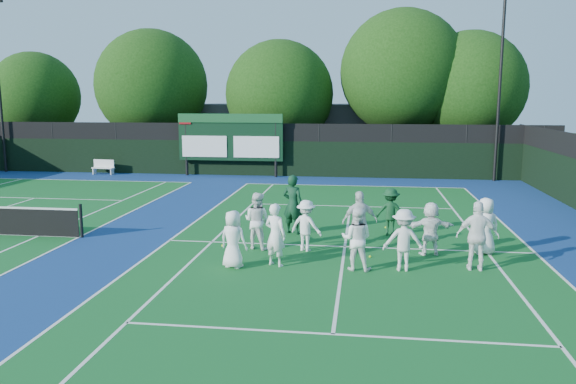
# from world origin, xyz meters

# --- Properties ---
(ground) EXTENTS (120.00, 120.00, 0.00)m
(ground) POSITION_xyz_m (0.00, 0.00, 0.00)
(ground) COLOR #1C3C10
(ground) RESTS_ON ground
(court_apron) EXTENTS (34.00, 32.00, 0.01)m
(court_apron) POSITION_xyz_m (-6.00, 1.00, 0.00)
(court_apron) COLOR navy
(court_apron) RESTS_ON ground
(near_court) EXTENTS (11.05, 23.85, 0.01)m
(near_court) POSITION_xyz_m (0.00, 1.00, 0.01)
(near_court) COLOR #115720
(near_court) RESTS_ON ground
(back_fence) EXTENTS (34.00, 0.08, 3.00)m
(back_fence) POSITION_xyz_m (-6.00, 16.00, 1.36)
(back_fence) COLOR black
(back_fence) RESTS_ON ground
(scoreboard) EXTENTS (6.00, 0.21, 3.55)m
(scoreboard) POSITION_xyz_m (-7.01, 15.59, 2.19)
(scoreboard) COLOR black
(scoreboard) RESTS_ON ground
(clubhouse) EXTENTS (18.00, 6.00, 4.00)m
(clubhouse) POSITION_xyz_m (-2.00, 24.00, 2.00)
(clubhouse) COLOR #57575C
(clubhouse) RESTS_ON ground
(light_pole_right) EXTENTS (1.20, 0.30, 10.12)m
(light_pole_right) POSITION_xyz_m (7.50, 15.70, 6.30)
(light_pole_right) COLOR black
(light_pole_right) RESTS_ON ground
(bench) EXTENTS (1.40, 0.58, 0.86)m
(bench) POSITION_xyz_m (-14.57, 15.36, 0.46)
(bench) COLOR silver
(bench) RESTS_ON ground
(tree_a) EXTENTS (5.77, 5.77, 7.42)m
(tree_a) POSITION_xyz_m (-20.96, 19.58, 4.38)
(tree_a) COLOR black
(tree_a) RESTS_ON ground
(tree_b) EXTENTS (7.09, 7.09, 8.74)m
(tree_b) POSITION_xyz_m (-12.89, 19.58, 5.01)
(tree_b) COLOR black
(tree_b) RESTS_ON ground
(tree_c) EXTENTS (6.68, 6.68, 7.98)m
(tree_c) POSITION_xyz_m (-4.62, 19.58, 4.47)
(tree_c) COLOR black
(tree_c) RESTS_ON ground
(tree_d) EXTENTS (7.44, 7.44, 9.68)m
(tree_d) POSITION_xyz_m (2.84, 19.58, 5.76)
(tree_d) COLOR black
(tree_d) RESTS_ON ground
(tree_e) EXTENTS (6.62, 6.62, 8.36)m
(tree_e) POSITION_xyz_m (6.78, 19.58, 4.88)
(tree_e) COLOR black
(tree_e) RESTS_ON ground
(tennis_ball_0) EXTENTS (0.07, 0.07, 0.07)m
(tennis_ball_0) POSITION_xyz_m (-3.66, 0.53, 0.03)
(tennis_ball_0) COLOR #B7D619
(tennis_ball_0) RESTS_ON ground
(tennis_ball_1) EXTENTS (0.07, 0.07, 0.07)m
(tennis_ball_1) POSITION_xyz_m (1.31, 3.63, 0.03)
(tennis_ball_1) COLOR #B7D619
(tennis_ball_1) RESTS_ON ground
(tennis_ball_3) EXTENTS (0.07, 0.07, 0.07)m
(tennis_ball_3) POSITION_xyz_m (-2.91, 3.01, 0.03)
(tennis_ball_3) COLOR #B7D619
(tennis_ball_3) RESTS_ON ground
(tennis_ball_5) EXTENTS (0.07, 0.07, 0.07)m
(tennis_ball_5) POSITION_xyz_m (0.74, -0.07, 0.03)
(tennis_ball_5) COLOR #B7D619
(tennis_ball_5) RESTS_ON ground
(player_front_0) EXTENTS (0.86, 0.68, 1.54)m
(player_front_0) POSITION_xyz_m (-2.84, -1.48, 0.77)
(player_front_0) COLOR white
(player_front_0) RESTS_ON ground
(player_front_1) EXTENTS (0.73, 0.63, 1.70)m
(player_front_1) POSITION_xyz_m (-1.77, -1.17, 0.85)
(player_front_1) COLOR white
(player_front_1) RESTS_ON ground
(player_front_2) EXTENTS (0.88, 0.73, 1.66)m
(player_front_2) POSITION_xyz_m (0.37, -1.24, 0.83)
(player_front_2) COLOR white
(player_front_2) RESTS_ON ground
(player_front_3) EXTENTS (1.05, 0.61, 1.62)m
(player_front_3) POSITION_xyz_m (1.57, -1.13, 0.81)
(player_front_3) COLOR silver
(player_front_3) RESTS_ON ground
(player_front_4) EXTENTS (1.11, 0.55, 1.82)m
(player_front_4) POSITION_xyz_m (3.46, -0.86, 0.91)
(player_front_4) COLOR white
(player_front_4) RESTS_ON ground
(player_back_0) EXTENTS (0.99, 0.89, 1.70)m
(player_back_0) POSITION_xyz_m (-2.58, 0.47, 0.85)
(player_back_0) COLOR white
(player_back_0) RESTS_ON ground
(player_back_1) EXTENTS (1.11, 0.89, 1.51)m
(player_back_1) POSITION_xyz_m (-1.12, 0.43, 0.75)
(player_back_1) COLOR white
(player_back_1) RESTS_ON ground
(player_back_2) EXTENTS (1.12, 0.70, 1.78)m
(player_back_2) POSITION_xyz_m (0.43, 0.59, 0.89)
(player_back_2) COLOR silver
(player_back_2) RESTS_ON ground
(player_back_3) EXTENTS (1.48, 0.70, 1.54)m
(player_back_3) POSITION_xyz_m (2.43, 0.48, 0.77)
(player_back_3) COLOR white
(player_back_3) RESTS_ON ground
(player_back_4) EXTENTS (0.89, 0.67, 1.65)m
(player_back_4) POSITION_xyz_m (3.98, 0.75, 0.82)
(player_back_4) COLOR white
(player_back_4) RESTS_ON ground
(coach_left) EXTENTS (0.84, 0.69, 1.96)m
(coach_left) POSITION_xyz_m (-1.76, 2.45, 0.98)
(coach_left) COLOR #0E331E
(coach_left) RESTS_ON ground
(coach_right) EXTENTS (1.01, 0.58, 1.55)m
(coach_right) POSITION_xyz_m (1.40, 2.68, 0.78)
(coach_right) COLOR #103B1D
(coach_right) RESTS_ON ground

